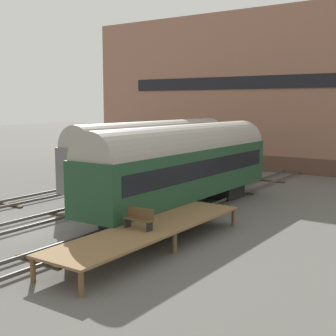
# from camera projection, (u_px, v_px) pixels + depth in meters

# --- Properties ---
(ground_plane) EXTENTS (200.00, 200.00, 0.00)m
(ground_plane) POSITION_uv_depth(u_px,v_px,m) (20.00, 228.00, 24.14)
(ground_plane) COLOR #56544F
(track_middle) EXTENTS (2.60, 60.00, 0.26)m
(track_middle) POSITION_uv_depth(u_px,v_px,m) (20.00, 225.00, 24.12)
(track_middle) COLOR #4C4742
(track_middle) RESTS_ON ground
(track_right) EXTENTS (2.60, 60.00, 0.26)m
(track_right) POSITION_uv_depth(u_px,v_px,m) (90.00, 241.00, 21.31)
(track_right) COLOR #4C4742
(track_right) RESTS_ON ground
(train_car_green) EXTENTS (3.00, 16.09, 5.17)m
(train_car_green) POSITION_uv_depth(u_px,v_px,m) (184.00, 163.00, 27.39)
(train_car_green) COLOR black
(train_car_green) RESTS_ON ground
(train_car_grey) EXTENTS (2.89, 16.06, 5.16)m
(train_car_grey) POSITION_uv_depth(u_px,v_px,m) (155.00, 152.00, 33.38)
(train_car_grey) COLOR black
(train_car_grey) RESTS_ON ground
(station_platform) EXTENTS (2.72, 11.43, 1.00)m
(station_platform) POSITION_uv_depth(u_px,v_px,m) (152.00, 228.00, 20.62)
(station_platform) COLOR brown
(station_platform) RESTS_ON ground
(bench) EXTENTS (1.40, 0.40, 0.91)m
(bench) POSITION_uv_depth(u_px,v_px,m) (139.00, 218.00, 20.18)
(bench) COLOR brown
(bench) RESTS_ON station_platform
(warehouse_building) EXTENTS (35.08, 12.26, 15.16)m
(warehouse_building) POSITION_uv_depth(u_px,v_px,m) (265.00, 92.00, 49.73)
(warehouse_building) COLOR brown
(warehouse_building) RESTS_ON ground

